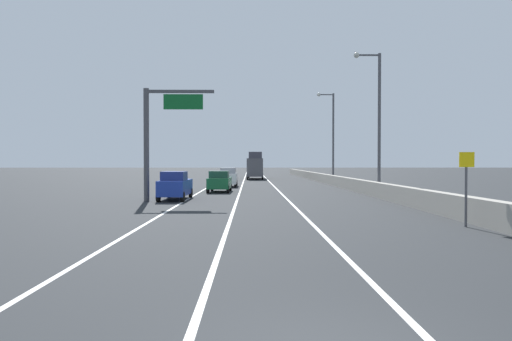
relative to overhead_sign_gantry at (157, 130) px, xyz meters
The scene contains 13 objects.
ground_plane 40.47m from the overhead_sign_gantry, 79.60° to the left, with size 320.00×320.00×0.00m, color #26282B.
lane_stripe_left 30.95m from the overhead_sign_gantry, 86.71° to the left, with size 0.16×130.00×0.00m, color silver.
lane_stripe_center 31.34m from the overhead_sign_gantry, 80.23° to the left, with size 0.16×130.00×0.00m, color silver.
lane_stripe_right 32.12m from the overhead_sign_gantry, 74.00° to the left, with size 0.16×130.00×0.00m, color silver.
jersey_barrier_right 22.47m from the overhead_sign_gantry, 44.72° to the left, with size 0.60×120.00×1.10m, color #9E998E.
overhead_sign_gantry is the anchor object (origin of this frame).
speed_advisory_sign 19.47m from the overhead_sign_gantry, 39.79° to the right, with size 0.60×0.11×3.00m.
lamp_post_right_second 16.84m from the overhead_sign_gantry, 17.51° to the left, with size 2.14×0.44×11.14m.
lamp_post_right_third 30.36m from the overhead_sign_gantry, 57.79° to the left, with size 2.14×0.44×11.14m.
car_white_0 18.81m from the overhead_sign_gantry, 77.95° to the left, with size 1.83×4.46×2.02m.
car_green_1 10.79m from the overhead_sign_gantry, 69.83° to the left, with size 1.99×4.30×1.85m.
car_blue_2 4.05m from the overhead_sign_gantry, 51.46° to the left, with size 1.85×4.72×1.97m.
box_truck 41.96m from the overhead_sign_gantry, 80.42° to the left, with size 2.67×9.74×4.29m.
Camera 1 is at (-1.11, -5.93, 2.59)m, focal length 32.03 mm.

